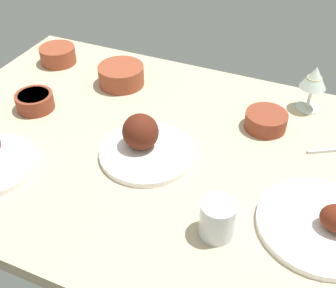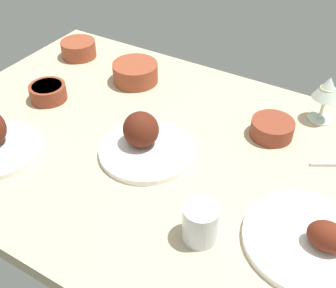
{
  "view_description": "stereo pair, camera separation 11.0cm",
  "coord_description": "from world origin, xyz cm",
  "px_view_note": "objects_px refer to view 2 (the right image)",
  "views": [
    {
      "loc": [
        -33.62,
        77.72,
        76.2
      ],
      "look_at": [
        0.0,
        0.0,
        6.0
      ],
      "focal_mm": 44.92,
      "sensor_mm": 36.0,
      "label": 1
    },
    {
      "loc": [
        -43.4,
        72.72,
        76.2
      ],
      "look_at": [
        0.0,
        0.0,
        6.0
      ],
      "focal_mm": 44.92,
      "sensor_mm": 36.0,
      "label": 2
    }
  ],
  "objects_px": {
    "plate_far_side": "(312,239)",
    "wine_glass": "(327,90)",
    "bowl_pasta": "(272,128)",
    "plate_center_main": "(144,141)",
    "bowl_onions": "(135,72)",
    "bowl_cream": "(48,92)",
    "water_tumbler": "(200,223)",
    "bowl_soup": "(79,48)"
  },
  "relations": [
    {
      "from": "bowl_pasta",
      "to": "water_tumbler",
      "type": "distance_m",
      "value": 0.41
    },
    {
      "from": "bowl_soup",
      "to": "bowl_onions",
      "type": "bearing_deg",
      "value": 171.92
    },
    {
      "from": "bowl_soup",
      "to": "bowl_pasta",
      "type": "height_order",
      "value": "bowl_soup"
    },
    {
      "from": "plate_far_side",
      "to": "bowl_onions",
      "type": "xyz_separation_m",
      "value": [
        0.68,
        -0.35,
        0.02
      ]
    },
    {
      "from": "bowl_cream",
      "to": "water_tumbler",
      "type": "bearing_deg",
      "value": 160.25
    },
    {
      "from": "plate_center_main",
      "to": "wine_glass",
      "type": "height_order",
      "value": "wine_glass"
    },
    {
      "from": "bowl_onions",
      "to": "wine_glass",
      "type": "height_order",
      "value": "wine_glass"
    },
    {
      "from": "plate_center_main",
      "to": "bowl_pasta",
      "type": "bearing_deg",
      "value": -138.77
    },
    {
      "from": "wine_glass",
      "to": "water_tumbler",
      "type": "distance_m",
      "value": 0.57
    },
    {
      "from": "plate_far_side",
      "to": "wine_glass",
      "type": "bearing_deg",
      "value": -76.9
    },
    {
      "from": "bowl_pasta",
      "to": "wine_glass",
      "type": "height_order",
      "value": "wine_glass"
    },
    {
      "from": "wine_glass",
      "to": "bowl_onions",
      "type": "bearing_deg",
      "value": 9.53
    },
    {
      "from": "bowl_pasta",
      "to": "wine_glass",
      "type": "xyz_separation_m",
      "value": [
        -0.09,
        -0.14,
        0.07
      ]
    },
    {
      "from": "bowl_cream",
      "to": "water_tumbler",
      "type": "relative_size",
      "value": 1.25
    },
    {
      "from": "plate_center_main",
      "to": "bowl_onions",
      "type": "distance_m",
      "value": 0.35
    },
    {
      "from": "bowl_cream",
      "to": "water_tumbler",
      "type": "height_order",
      "value": "water_tumbler"
    },
    {
      "from": "plate_center_main",
      "to": "wine_glass",
      "type": "distance_m",
      "value": 0.52
    },
    {
      "from": "plate_center_main",
      "to": "water_tumbler",
      "type": "distance_m",
      "value": 0.31
    },
    {
      "from": "plate_center_main",
      "to": "bowl_pasta",
      "type": "distance_m",
      "value": 0.35
    },
    {
      "from": "plate_center_main",
      "to": "bowl_soup",
      "type": "height_order",
      "value": "plate_center_main"
    },
    {
      "from": "plate_far_side",
      "to": "bowl_onions",
      "type": "relative_size",
      "value": 1.87
    },
    {
      "from": "bowl_soup",
      "to": "bowl_cream",
      "type": "height_order",
      "value": "bowl_soup"
    },
    {
      "from": "bowl_cream",
      "to": "bowl_pasta",
      "type": "bearing_deg",
      "value": -164.74
    },
    {
      "from": "bowl_pasta",
      "to": "wine_glass",
      "type": "distance_m",
      "value": 0.19
    },
    {
      "from": "bowl_cream",
      "to": "wine_glass",
      "type": "height_order",
      "value": "wine_glass"
    },
    {
      "from": "plate_center_main",
      "to": "plate_far_side",
      "type": "bearing_deg",
      "value": 170.91
    },
    {
      "from": "plate_far_side",
      "to": "bowl_pasta",
      "type": "relative_size",
      "value": 2.34
    },
    {
      "from": "plate_far_side",
      "to": "bowl_soup",
      "type": "distance_m",
      "value": 1.03
    },
    {
      "from": "plate_far_side",
      "to": "water_tumbler",
      "type": "distance_m",
      "value": 0.23
    },
    {
      "from": "water_tumbler",
      "to": "bowl_soup",
      "type": "bearing_deg",
      "value": -33.61
    },
    {
      "from": "plate_center_main",
      "to": "bowl_onions",
      "type": "xyz_separation_m",
      "value": [
        0.22,
        -0.28,
        0.0
      ]
    },
    {
      "from": "plate_center_main",
      "to": "bowl_soup",
      "type": "relative_size",
      "value": 2.05
    },
    {
      "from": "water_tumbler",
      "to": "wine_glass",
      "type": "bearing_deg",
      "value": -100.62
    },
    {
      "from": "bowl_onions",
      "to": "bowl_pasta",
      "type": "height_order",
      "value": "bowl_onions"
    },
    {
      "from": "bowl_soup",
      "to": "wine_glass",
      "type": "distance_m",
      "value": 0.85
    },
    {
      "from": "plate_center_main",
      "to": "bowl_cream",
      "type": "relative_size",
      "value": 2.24
    },
    {
      "from": "bowl_onions",
      "to": "plate_far_side",
      "type": "bearing_deg",
      "value": 152.58
    },
    {
      "from": "bowl_onions",
      "to": "bowl_cream",
      "type": "height_order",
      "value": "bowl_onions"
    },
    {
      "from": "bowl_onions",
      "to": "water_tumbler",
      "type": "xyz_separation_m",
      "value": [
        -0.47,
        0.46,
        0.01
      ]
    },
    {
      "from": "bowl_soup",
      "to": "wine_glass",
      "type": "relative_size",
      "value": 0.87
    },
    {
      "from": "bowl_onions",
      "to": "bowl_pasta",
      "type": "distance_m",
      "value": 0.48
    },
    {
      "from": "plate_far_side",
      "to": "wine_glass",
      "type": "relative_size",
      "value": 1.96
    }
  ]
}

